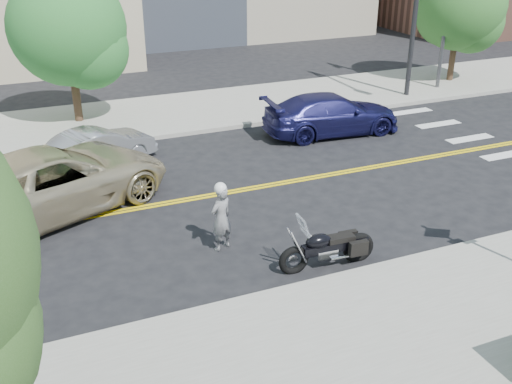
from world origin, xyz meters
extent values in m
plane|color=black|center=(0.00, 0.00, 0.00)|extent=(120.00, 120.00, 0.00)
cube|color=#9E9B91|center=(0.00, -7.50, 0.07)|extent=(60.00, 5.00, 0.15)
cube|color=#9E9B91|center=(0.00, 7.50, 0.07)|extent=(60.00, 5.00, 0.15)
cylinder|color=black|center=(10.00, 6.00, 3.65)|extent=(0.20, 0.20, 7.00)
imported|color=silver|center=(-1.51, -2.84, 0.79)|extent=(0.68, 0.58, 1.58)
sphere|color=white|center=(-1.51, -2.84, 1.54)|extent=(0.28, 0.28, 0.28)
imported|color=#BEB08B|center=(-4.81, 0.71, 0.85)|extent=(6.74, 5.06, 1.70)
imported|color=#93969A|center=(-3.26, 3.44, 0.59)|extent=(3.79, 2.48, 1.18)
imported|color=navy|center=(4.83, 3.29, 0.71)|extent=(5.01, 2.32, 1.42)
cylinder|color=#382619|center=(-3.27, 7.81, 2.26)|extent=(0.29, 0.29, 4.51)
sphere|color=#226E26|center=(-3.27, 7.81, 3.52)|extent=(4.06, 4.06, 4.06)
cylinder|color=#382619|center=(13.33, 7.31, 2.25)|extent=(0.27, 0.27, 4.51)
sphere|color=#27631F|center=(13.33, 7.31, 3.51)|extent=(3.98, 3.98, 3.98)
camera|label=1|loc=(-5.49, -14.30, 7.07)|focal=42.00mm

